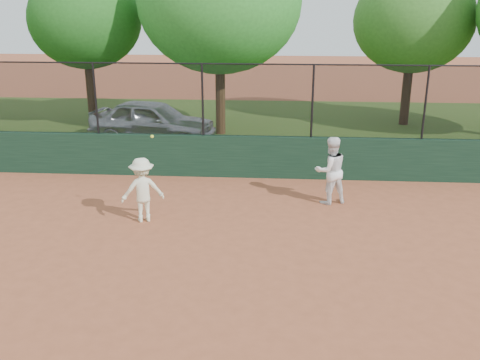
# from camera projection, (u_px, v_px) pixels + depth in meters

# --- Properties ---
(ground) EXTENTS (80.00, 80.00, 0.00)m
(ground) POSITION_uv_depth(u_px,v_px,m) (187.00, 281.00, 9.67)
(ground) COLOR #A95736
(ground) RESTS_ON ground
(back_wall) EXTENTS (26.00, 0.20, 1.20)m
(back_wall) POSITION_uv_depth(u_px,v_px,m) (221.00, 156.00, 15.14)
(back_wall) COLOR #173422
(back_wall) RESTS_ON ground
(grass_strip) EXTENTS (36.00, 12.00, 0.01)m
(grass_strip) POSITION_uv_depth(u_px,v_px,m) (237.00, 128.00, 20.99)
(grass_strip) COLOR #2E4917
(grass_strip) RESTS_ON ground
(parked_car) EXTENTS (4.67, 2.54, 1.51)m
(parked_car) POSITION_uv_depth(u_px,v_px,m) (153.00, 121.00, 18.70)
(parked_car) COLOR #A2A6AB
(parked_car) RESTS_ON ground
(player_second) EXTENTS (1.00, 0.89, 1.69)m
(player_second) POSITION_uv_depth(u_px,v_px,m) (330.00, 170.00, 13.10)
(player_second) COLOR white
(player_second) RESTS_ON ground
(player_main) EXTENTS (1.10, 0.85, 2.07)m
(player_main) POSITION_uv_depth(u_px,v_px,m) (143.00, 190.00, 12.05)
(player_main) COLOR #EFF2CD
(player_main) RESTS_ON ground
(fence_assembly) EXTENTS (26.00, 0.06, 2.00)m
(fence_assembly) POSITION_uv_depth(u_px,v_px,m) (220.00, 99.00, 14.61)
(fence_assembly) COLOR black
(fence_assembly) RESTS_ON back_wall
(tree_1) EXTENTS (4.21, 3.83, 5.91)m
(tree_1) POSITION_uv_depth(u_px,v_px,m) (85.00, 20.00, 19.92)
(tree_1) COLOR #452C18
(tree_1) RESTS_ON ground
(tree_2) EXTENTS (5.77, 5.24, 7.21)m
(tree_2) POSITION_uv_depth(u_px,v_px,m) (219.00, 2.00, 18.66)
(tree_2) COLOR #4C331B
(tree_2) RESTS_ON ground
(tree_3) EXTENTS (4.57, 4.15, 6.01)m
(tree_3) POSITION_uv_depth(u_px,v_px,m) (413.00, 21.00, 20.33)
(tree_3) COLOR #372212
(tree_3) RESTS_ON ground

